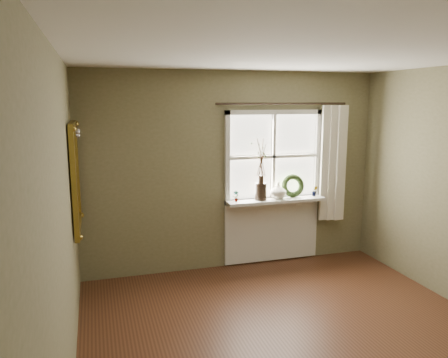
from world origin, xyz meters
TOP-DOWN VIEW (x-y plane):
  - floor at (0.00, 0.00)m, footprint 4.50×4.50m
  - ceiling at (0.00, 0.00)m, footprint 4.50×4.50m
  - wall_back at (0.00, 2.30)m, footprint 4.00×0.10m
  - wall_left at (-2.05, 0.00)m, footprint 0.10×4.50m
  - window_frame at (0.55, 2.23)m, footprint 1.36×0.06m
  - window_sill at (0.55, 2.12)m, footprint 1.36×0.26m
  - window_apron at (0.55, 2.23)m, footprint 1.36×0.04m
  - dark_jug at (0.33, 2.12)m, footprint 0.18×0.18m
  - cream_vase at (0.59, 2.12)m, footprint 0.28×0.28m
  - wreath at (0.82, 2.16)m, footprint 0.33×0.17m
  - potted_plant_left at (-0.01, 2.12)m, footprint 0.08×0.06m
  - potted_plant_right at (1.13, 2.12)m, footprint 0.10×0.09m
  - curtain at (1.39, 2.13)m, footprint 0.36×0.12m
  - curtain_rod at (0.65, 2.17)m, footprint 1.84×0.03m
  - gilt_mirror at (-1.96, 1.69)m, footprint 0.10×0.98m

SIDE VIEW (x-z plane):
  - floor at x=0.00m, z-range 0.00..0.00m
  - window_apron at x=0.55m, z-range 0.02..0.90m
  - window_sill at x=0.55m, z-range 0.88..0.92m
  - potted_plant_right at x=1.13m, z-range 0.92..1.07m
  - potted_plant_left at x=-0.01m, z-range 0.92..1.07m
  - cream_vase at x=0.59m, z-range 0.92..1.14m
  - dark_jug at x=0.33m, z-range 0.92..1.15m
  - wreath at x=0.82m, z-range 0.88..1.21m
  - wall_back at x=0.00m, z-range 0.00..2.60m
  - wall_left at x=-2.05m, z-range 0.00..2.60m
  - curtain at x=1.39m, z-range 0.57..2.16m
  - gilt_mirror at x=-1.96m, z-range 0.84..2.00m
  - window_frame at x=0.55m, z-range 0.86..2.10m
  - curtain_rod at x=0.65m, z-range 2.16..2.20m
  - ceiling at x=0.00m, z-range 2.60..2.60m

